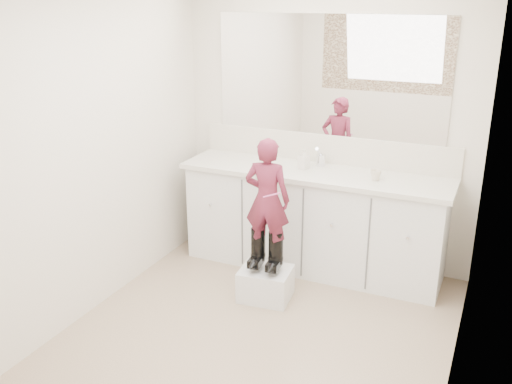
% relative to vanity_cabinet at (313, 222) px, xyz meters
% --- Properties ---
extents(floor, '(3.00, 3.00, 0.00)m').
position_rel_vanity_cabinet_xyz_m(floor, '(0.00, -1.23, -0.42)').
color(floor, '#806754').
rests_on(floor, ground).
extents(wall_back, '(2.60, 0.00, 2.60)m').
position_rel_vanity_cabinet_xyz_m(wall_back, '(0.00, 0.27, 0.77)').
color(wall_back, beige).
rests_on(wall_back, floor).
extents(wall_front, '(2.60, 0.00, 2.60)m').
position_rel_vanity_cabinet_xyz_m(wall_front, '(0.00, -2.73, 0.77)').
color(wall_front, beige).
rests_on(wall_front, floor).
extents(wall_left, '(0.00, 3.00, 3.00)m').
position_rel_vanity_cabinet_xyz_m(wall_left, '(-1.30, -1.23, 0.78)').
color(wall_left, beige).
rests_on(wall_left, floor).
extents(wall_right, '(0.00, 3.00, 3.00)m').
position_rel_vanity_cabinet_xyz_m(wall_right, '(1.30, -1.23, 0.78)').
color(wall_right, beige).
rests_on(wall_right, floor).
extents(vanity_cabinet, '(2.20, 0.55, 0.85)m').
position_rel_vanity_cabinet_xyz_m(vanity_cabinet, '(0.00, 0.00, 0.00)').
color(vanity_cabinet, silver).
rests_on(vanity_cabinet, floor).
extents(countertop, '(2.28, 0.58, 0.04)m').
position_rel_vanity_cabinet_xyz_m(countertop, '(0.00, -0.01, 0.45)').
color(countertop, beige).
rests_on(countertop, vanity_cabinet).
extents(backsplash, '(2.28, 0.03, 0.25)m').
position_rel_vanity_cabinet_xyz_m(backsplash, '(0.00, 0.26, 0.59)').
color(backsplash, beige).
rests_on(backsplash, countertop).
extents(mirror, '(2.00, 0.02, 1.00)m').
position_rel_vanity_cabinet_xyz_m(mirror, '(0.00, 0.26, 1.22)').
color(mirror, white).
rests_on(mirror, wall_back).
extents(dot_panel, '(2.00, 0.01, 1.20)m').
position_rel_vanity_cabinet_xyz_m(dot_panel, '(0.00, -2.71, 1.22)').
color(dot_panel, '#472819').
rests_on(dot_panel, wall_front).
extents(faucet, '(0.08, 0.08, 0.10)m').
position_rel_vanity_cabinet_xyz_m(faucet, '(0.00, 0.15, 0.52)').
color(faucet, silver).
rests_on(faucet, countertop).
extents(cup, '(0.11, 0.11, 0.08)m').
position_rel_vanity_cabinet_xyz_m(cup, '(0.52, -0.05, 0.51)').
color(cup, beige).
rests_on(cup, countertop).
extents(soap_bottle, '(0.10, 0.10, 0.17)m').
position_rel_vanity_cabinet_xyz_m(soap_bottle, '(-0.11, 0.01, 0.55)').
color(soap_bottle, silver).
rests_on(soap_bottle, countertop).
extents(step_stool, '(0.42, 0.36, 0.25)m').
position_rel_vanity_cabinet_xyz_m(step_stool, '(-0.15, -0.68, -0.30)').
color(step_stool, silver).
rests_on(step_stool, floor).
extents(boot_left, '(0.14, 0.23, 0.33)m').
position_rel_vanity_cabinet_xyz_m(boot_left, '(-0.23, -0.66, -0.01)').
color(boot_left, black).
rests_on(boot_left, step_stool).
extents(boot_right, '(0.14, 0.23, 0.33)m').
position_rel_vanity_cabinet_xyz_m(boot_right, '(-0.08, -0.66, -0.01)').
color(boot_right, black).
rests_on(boot_right, step_stool).
extents(toddler, '(0.37, 0.26, 0.96)m').
position_rel_vanity_cabinet_xyz_m(toddler, '(-0.15, -0.66, 0.40)').
color(toddler, '#A03151').
rests_on(toddler, step_stool).
extents(toothbrush, '(0.14, 0.03, 0.06)m').
position_rel_vanity_cabinet_xyz_m(toothbrush, '(-0.08, -0.74, 0.48)').
color(toothbrush, '#E4599F').
rests_on(toothbrush, toddler).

